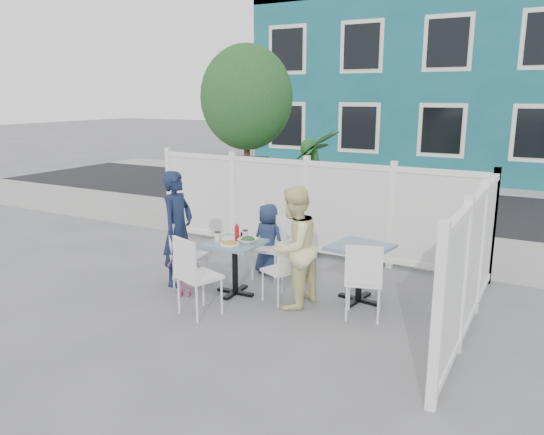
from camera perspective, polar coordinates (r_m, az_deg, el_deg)
The scene contains 30 objects.
ground at distance 7.14m, azimuth -5.46°, elevation -8.81°, with size 80.00×80.00×0.00m, color slate.
near_sidewalk at distance 10.34m, azimuth 6.44°, elevation -1.84°, with size 24.00×2.60×0.01m, color gray.
street at distance 13.75m, azimuth 12.36°, elevation 1.69°, with size 24.00×5.00×0.01m, color black.
far_sidewalk at distance 16.70m, azimuth 15.43°, elevation 3.52°, with size 24.00×1.60×0.01m, color gray.
building at distance 19.91m, azimuth 16.92°, elevation 13.58°, with size 11.00×6.00×6.00m.
fence_back at distance 8.87m, azimuth 3.70°, elevation 0.88°, with size 5.86×0.08×1.60m.
fence_right at distance 6.39m, azimuth 20.67°, elevation -4.86°, with size 0.08×3.66×1.60m.
tree at distance 10.27m, azimuth -2.77°, elevation 12.73°, with size 1.80×1.62×3.59m.
utility_cabinet at distance 11.27m, azimuth -2.69°, elevation 2.88°, with size 0.71×0.51×1.31m, color gold.
potted_shrub_a at distance 9.52m, azimuth 4.49°, elevation 3.21°, with size 1.15×1.15×2.05m, color #13391B.
potted_shrub_b at distance 9.03m, azimuth 12.12°, elevation 0.31°, with size 1.27×1.10×1.41m, color #13391B.
main_table at distance 7.16m, azimuth -4.02°, elevation -3.92°, with size 0.71×0.71×0.73m.
spare_table at distance 6.98m, azimuth 9.43°, elevation -4.36°, with size 0.82×0.82×0.76m.
chair_left at distance 7.57m, azimuth -9.36°, elevation -3.39°, with size 0.46×0.47×0.91m.
chair_right at distance 6.86m, azimuth 1.32°, elevation -5.19°, with size 0.50×0.51×0.87m.
chair_back at distance 7.84m, azimuth -0.21°, elevation -2.60°, with size 0.46×0.45×0.92m.
chair_near at distance 6.50m, azimuth -8.46°, elevation -5.68°, with size 0.57×0.56×1.00m.
chair_spare at distance 6.42m, azimuth 9.85°, elevation -6.20°, with size 0.53×0.52×0.96m.
man at distance 7.59m, azimuth -10.12°, elevation -1.16°, with size 0.60×0.39×1.63m, color #131E39.
woman at distance 6.68m, azimuth 2.33°, elevation -3.23°, with size 0.76×0.59×1.56m, color #EEDF53.
boy at distance 7.94m, azimuth -0.39°, elevation -2.36°, with size 0.53×0.34×1.08m, color #1D294B.
toddler at distance 7.25m, azimuth -9.51°, elevation -5.36°, with size 0.45×0.19×0.77m, color pink.
plate_main at distance 7.00m, azimuth -4.59°, elevation -2.86°, with size 0.25×0.25×0.02m, color white.
plate_side at distance 7.27m, azimuth -4.65°, elevation -2.24°, with size 0.24×0.24×0.02m, color white.
salad_bowl at distance 7.05m, azimuth -2.62°, elevation -2.51°, with size 0.25×0.25×0.06m, color white.
coffee_cup_a at distance 7.16m, azimuth -5.87°, elevation -2.08°, with size 0.08×0.08×0.12m, color beige.
coffee_cup_b at distance 7.26m, azimuth -2.89°, elevation -1.86°, with size 0.07×0.07×0.11m, color beige.
ketchup_bottle at distance 7.17m, azimuth -3.80°, elevation -1.71°, with size 0.06×0.06×0.20m, color #B70B14.
salt_shaker at distance 7.35m, azimuth -3.74°, elevation -1.83°, with size 0.03×0.03×0.07m, color white.
pepper_shaker at distance 7.36m, azimuth -3.30°, elevation -1.84°, with size 0.03×0.03×0.06m, color black.
Camera 1 is at (3.77, -5.45, 2.67)m, focal length 35.00 mm.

